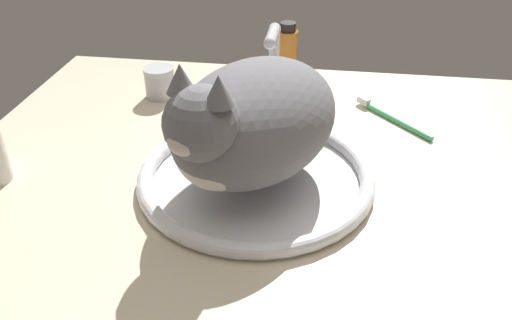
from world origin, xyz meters
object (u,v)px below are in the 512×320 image
at_px(amber_bottle, 287,52).
at_px(toothbrush, 391,117).
at_px(faucet, 273,83).
at_px(metal_jar, 160,82).
at_px(sink_basin, 256,176).
at_px(cat, 249,123).

xyz_separation_m(amber_bottle, toothbrush, (0.21, -0.17, -0.05)).
bearing_deg(faucet, amber_bottle, 87.36).
xyz_separation_m(metal_jar, toothbrush, (0.45, -0.04, -0.02)).
height_order(sink_basin, amber_bottle, amber_bottle).
xyz_separation_m(sink_basin, amber_bottle, (0.01, 0.40, 0.05)).
xyz_separation_m(sink_basin, faucet, (-0.00, 0.22, 0.06)).
xyz_separation_m(faucet, metal_jar, (-0.23, 0.06, -0.04)).
height_order(metal_jar, toothbrush, metal_jar).
bearing_deg(amber_bottle, toothbrush, -38.47).
xyz_separation_m(cat, toothbrush, (0.23, 0.25, -0.10)).
distance_m(metal_jar, toothbrush, 0.46).
height_order(cat, metal_jar, cat).
distance_m(faucet, toothbrush, 0.23).
bearing_deg(sink_basin, faucet, 90.00).
bearing_deg(toothbrush, faucet, -175.75).
bearing_deg(amber_bottle, cat, -92.21).
relative_size(cat, toothbrush, 2.57).
distance_m(amber_bottle, metal_jar, 0.28).
xyz_separation_m(cat, metal_jar, (-0.23, 0.29, -0.08)).
relative_size(faucet, toothbrush, 1.40).
bearing_deg(amber_bottle, metal_jar, -152.00).
bearing_deg(faucet, sink_basin, -90.00).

